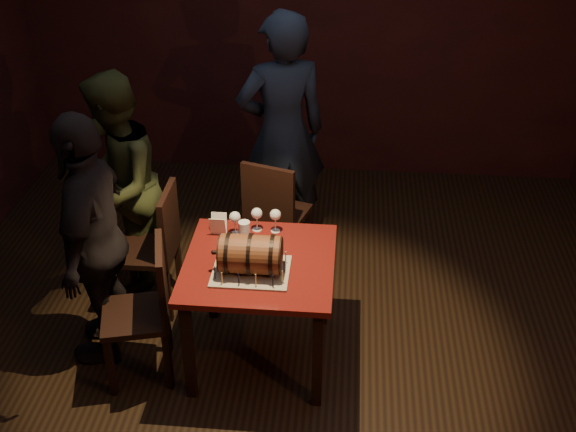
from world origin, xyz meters
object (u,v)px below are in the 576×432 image
Objects in this scene: chair_left_rear at (157,243)px; person_back at (282,134)px; person_left_front at (94,240)px; chair_back at (274,211)px; chair_left_front at (148,305)px; pub_table at (260,276)px; wine_glass_mid at (257,214)px; wine_glass_left at (235,218)px; wine_glass_right at (275,216)px; barrel_cake at (250,254)px; pint_of_ale at (244,233)px; person_left_rear at (117,186)px.

chair_left_rear is 1.27m from person_back.
person_left_front is at bearing 33.33° from person_back.
chair_back is 1.00× the size of chair_left_front.
pub_table is 0.42m from wine_glass_mid.
pub_table is 0.41m from wine_glass_left.
wine_glass_mid and wine_glass_right have the same top height.
person_left_front is (-1.00, 0.01, 0.20)m from pub_table.
barrel_cake is 0.32m from pint_of_ale.
chair_left_front is 0.49× the size of person_back.
person_back is (0.77, 0.92, 0.42)m from chair_left_rear.
chair_left_front reaches higher than wine_glass_left.
pint_of_ale is 0.16× the size of chair_left_rear.
person_left_rear is at bearing 161.17° from wine_glass_right.
chair_back reaches higher than wine_glass_right.
pint_of_ale is at bearing -111.28° from wine_glass_mid.
chair_back reaches higher than pub_table.
chair_left_rear is 0.61m from person_left_front.
barrel_cake is 0.25× the size of person_left_rear.
wine_glass_mid is at bearing -10.14° from chair_left_rear.
chair_back is at bearing 76.07° from wine_glass_left.
pub_table is 0.48× the size of person_back.
wine_glass_mid is 0.10× the size of person_left_front.
wine_glass_right is 0.23m from pint_of_ale.
pint_of_ale is 0.91m from person_left_front.
chair_left_rear reaches higher than pint_of_ale.
person_left_front is at bearing -168.23° from pint_of_ale.
chair_left_rear is at bearing 46.09° from person_left_rear.
chair_left_rear is (-0.73, 0.58, -0.35)m from barrel_cake.
chair_back reaches higher than wine_glass_left.
person_left_front is at bearing -160.51° from wine_glass_mid.
pub_table is at bearing -80.80° from wine_glass_mid.
wine_glass_right is at bearing 39.11° from pint_of_ale.
wine_glass_left is at bearing 122.87° from pub_table.
wine_glass_mid reaches higher than pint_of_ale.
chair_left_front is (-0.47, -0.48, -0.35)m from wine_glass_left.
wine_glass_mid is 0.17m from pint_of_ale.
barrel_cake is 2.56× the size of wine_glass_right.
chair_back is (0.17, 0.68, -0.35)m from wine_glass_left.
chair_left_rear reaches higher than wine_glass_mid.
wine_glass_left is at bearing -103.93° from chair_back.
person_left_rear is at bearing 159.46° from wine_glass_mid.
wine_glass_left is 0.09× the size of person_back.
barrel_cake is at bearing 80.83° from person_left_front.
chair_back is 0.58× the size of person_left_rear.
chair_back is 1.13m from person_left_rear.
person_left_rear reaches higher than chair_back.
person_back reaches higher than chair_left_front.
chair_back is (0.02, 1.08, -0.35)m from barrel_cake.
person_left_front is at bearing 150.27° from chair_left_front.
chair_left_rear is (-0.65, 0.28, -0.30)m from pint_of_ale.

